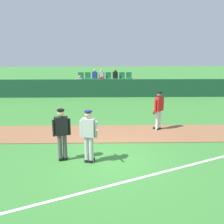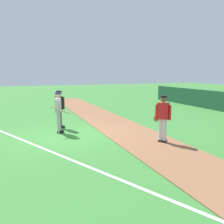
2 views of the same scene
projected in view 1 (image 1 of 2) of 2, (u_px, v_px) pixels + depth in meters
The scene contains 8 objects.
ground_plane at pixel (103, 158), 8.88m from camera, with size 80.00×80.00×0.00m, color #387A33.
infield_dirt_path at pixel (104, 133), 11.34m from camera, with size 28.00×2.30×0.03m, color brown.
foul_line_chalk at pixel (195, 164), 8.45m from camera, with size 12.00×0.10×0.01m, color white.
dugout_fence at pixel (105, 88), 19.21m from camera, with size 20.00×0.16×1.33m, color #19472D.
stadium_bleachers at pixel (105, 87), 20.66m from camera, with size 5.00×2.10×1.90m.
batter_grey_jersey at pixel (89, 134), 8.34m from camera, with size 0.60×0.80×1.76m.
umpire_home_plate at pixel (62, 132), 8.51m from camera, with size 0.57×0.38×1.76m.
runner_red_jersey at pixel (158, 109), 11.63m from camera, with size 0.58×0.49×1.76m.
Camera 1 is at (0.13, -8.21, 3.73)m, focal length 41.81 mm.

